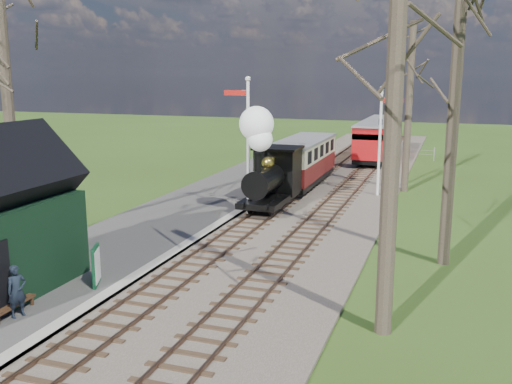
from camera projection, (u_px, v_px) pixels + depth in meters
distant_hills at (392, 252)px, 73.19m from camera, size 114.40×48.00×22.02m
ballast_bed at (321, 192)px, 30.71m from camera, size 8.00×60.00×0.10m
track_near at (298, 190)px, 31.11m from camera, size 1.60×60.00×0.15m
track_far at (345, 193)px, 30.28m from camera, size 1.60×60.00×0.15m
platform at (172, 219)px, 24.84m from camera, size 5.00×44.00×0.20m
coping_strip at (221, 224)px, 24.10m from camera, size 0.40×44.00×0.21m
semaphore_near at (247, 136)px, 25.09m from camera, size 1.22×0.24×6.22m
semaphore_far at (382, 133)px, 29.04m from camera, size 1.22×0.24×5.72m
bare_trees at (245, 109)px, 18.63m from camera, size 15.51×22.39×12.00m
fence_line at (349, 150)px, 43.87m from camera, size 12.60×0.08×1.00m
locomotive at (269, 166)px, 26.00m from camera, size 1.91×4.47×4.78m
coach at (303, 160)px, 31.73m from camera, size 2.23×7.65×2.35m
red_carriage_a at (373, 142)px, 39.73m from camera, size 2.25×5.58×2.37m
red_carriage_b at (383, 134)px, 44.82m from camera, size 2.25×5.58×2.37m
sign_board at (96, 266)px, 16.77m from camera, size 0.40×0.77×1.18m
bench at (6, 299)px, 14.79m from camera, size 0.52×1.55×0.87m
person at (17, 291)px, 14.56m from camera, size 0.51×0.59×1.38m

